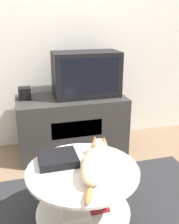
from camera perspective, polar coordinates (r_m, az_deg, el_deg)
The scene contains 7 objects.
wall_back at distance 2.77m, azimuth -6.94°, elevation 19.52°, with size 8.00×0.05×2.60m.
tv_stand at distance 2.65m, azimuth -3.85°, elevation -2.82°, with size 1.06×0.50×0.58m.
tv at distance 2.56m, azimuth -0.71°, elevation 8.23°, with size 0.64×0.32×0.43m.
speaker at distance 2.56m, azimuth -13.94°, elevation 3.96°, with size 0.11×0.11×0.11m.
coffee_table at distance 1.74m, azimuth -1.48°, elevation -16.79°, with size 0.70×0.70×0.42m.
dvd_box at distance 1.72m, azimuth -6.92°, elevation -10.07°, with size 0.25×0.21×0.05m.
cat at distance 1.61m, azimuth 1.33°, elevation -10.79°, with size 0.30×0.57×0.14m.
Camera 1 is at (-0.42, -1.31, 1.33)m, focal length 42.00 mm.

